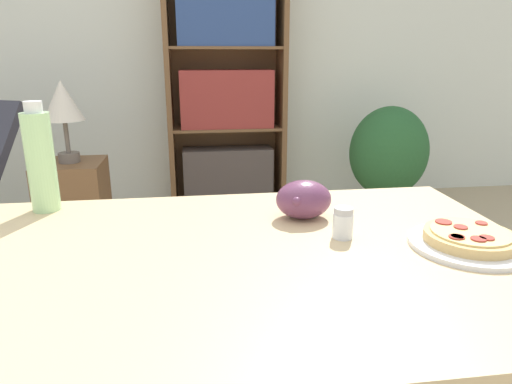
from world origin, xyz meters
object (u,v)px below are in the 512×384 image
(salt_shaker, at_px, (343,223))
(side_table, at_px, (76,211))
(pizza_on_plate, at_px, (469,240))
(bookshelf, at_px, (226,96))
(grape_bunch, at_px, (304,200))
(table_lamp, at_px, (63,105))
(potted_plant_floor, at_px, (388,156))
(drink_bottle, at_px, (41,160))

(salt_shaker, relative_size, side_table, 0.12)
(pizza_on_plate, xyz_separation_m, bookshelf, (-0.30, 2.60, 0.06))
(pizza_on_plate, distance_m, side_table, 2.16)
(grape_bunch, xyz_separation_m, table_lamp, (-0.92, 1.51, 0.07))
(bookshelf, relative_size, potted_plant_floor, 2.25)
(salt_shaker, height_order, side_table, salt_shaker)
(salt_shaker, distance_m, table_lamp, 1.91)
(drink_bottle, xyz_separation_m, side_table, (-0.30, 1.37, -0.59))
(bookshelf, height_order, potted_plant_floor, bookshelf)
(side_table, xyz_separation_m, potted_plant_floor, (2.02, 0.48, 0.15))
(potted_plant_floor, bearing_deg, table_lamp, -166.52)
(grape_bunch, xyz_separation_m, drink_bottle, (-0.62, 0.14, 0.08))
(potted_plant_floor, bearing_deg, pizza_on_plate, -110.21)
(salt_shaker, height_order, table_lamp, table_lamp)
(pizza_on_plate, height_order, side_table, pizza_on_plate)
(side_table, height_order, potted_plant_floor, potted_plant_floor)
(drink_bottle, relative_size, bookshelf, 0.15)
(pizza_on_plate, bearing_deg, table_lamp, 125.06)
(pizza_on_plate, relative_size, table_lamp, 0.55)
(pizza_on_plate, xyz_separation_m, potted_plant_floor, (0.81, 2.21, -0.34))
(pizza_on_plate, bearing_deg, side_table, 125.06)
(grape_bunch, distance_m, drink_bottle, 0.64)
(grape_bunch, height_order, table_lamp, table_lamp)
(grape_bunch, bearing_deg, side_table, 121.25)
(table_lamp, relative_size, potted_plant_floor, 0.55)
(table_lamp, xyz_separation_m, potted_plant_floor, (2.02, 0.48, -0.44))
(drink_bottle, relative_size, table_lamp, 0.62)
(side_table, bearing_deg, table_lamp, 0.00)
(pizza_on_plate, height_order, potted_plant_floor, pizza_on_plate)
(pizza_on_plate, xyz_separation_m, side_table, (-1.21, 1.72, -0.48))
(drink_bottle, bearing_deg, table_lamp, 102.30)
(bookshelf, bearing_deg, side_table, -136.16)
(grape_bunch, relative_size, table_lamp, 0.30)
(grape_bunch, bearing_deg, drink_bottle, 166.91)
(drink_bottle, height_order, side_table, drink_bottle)
(side_table, height_order, table_lamp, table_lamp)
(grape_bunch, bearing_deg, salt_shaker, -67.67)
(pizza_on_plate, distance_m, table_lamp, 2.11)
(salt_shaker, distance_m, bookshelf, 2.52)
(grape_bunch, xyz_separation_m, side_table, (-0.92, 1.51, -0.51))
(pizza_on_plate, bearing_deg, grape_bunch, 144.16)
(grape_bunch, height_order, salt_shaker, grape_bunch)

